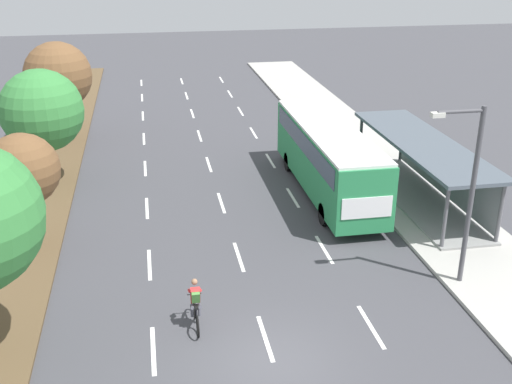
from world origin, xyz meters
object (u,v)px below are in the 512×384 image
object	(u,v)px
bus	(328,153)
median_tree_third	(42,111)
median_tree_fourth	(58,76)
streetlight	(468,185)
bus_shelter	(426,164)
median_tree_second	(23,170)
cyclist	(196,306)

from	to	relation	value
bus	median_tree_third	size ratio (longest dim) A/B	1.95
median_tree_third	median_tree_fourth	size ratio (longest dim) A/B	0.97
median_tree_fourth	streetlight	size ratio (longest dim) A/B	0.92
bus_shelter	bus	distance (m)	4.64
bus	median_tree_second	world-z (taller)	median_tree_second
bus	streetlight	size ratio (longest dim) A/B	1.74
median_tree_fourth	bus_shelter	bearing A→B (deg)	-35.17
median_tree_second	streetlight	bearing A→B (deg)	-19.91
median_tree_third	median_tree_fourth	bearing A→B (deg)	89.96
bus_shelter	median_tree_fourth	xyz separation A→B (m)	(-17.77, 12.52, 2.25)
median_tree_second	median_tree_fourth	xyz separation A→B (m)	(-0.18, 14.35, 0.72)
bus_shelter	median_tree_third	bearing A→B (deg)	163.26
median_tree_fourth	median_tree_second	bearing A→B (deg)	-89.29
median_tree_fourth	cyclist	bearing A→B (deg)	-73.59
bus_shelter	streetlight	bearing A→B (deg)	-105.84
median_tree_third	median_tree_fourth	world-z (taller)	median_tree_fourth
bus	median_tree_fourth	bearing A→B (deg)	141.47
streetlight	cyclist	bearing A→B (deg)	-174.21
bus_shelter	median_tree_second	world-z (taller)	median_tree_second
median_tree_second	median_tree_third	distance (m)	7.19
cyclist	streetlight	world-z (taller)	streetlight
bus_shelter	median_tree_third	size ratio (longest dim) A/B	1.88
cyclist	streetlight	distance (m)	10.03
cyclist	median_tree_third	world-z (taller)	median_tree_third
median_tree_second	median_tree_third	bearing A→B (deg)	91.45
median_tree_fourth	streetlight	xyz separation A→B (m)	(15.66, -19.96, -0.23)
bus_shelter	cyclist	xyz separation A→B (m)	(-11.60, -8.40, -1.08)
median_tree_second	streetlight	world-z (taller)	streetlight
bus_shelter	median_tree_fourth	distance (m)	21.85
streetlight	bus_shelter	bearing A→B (deg)	74.16
median_tree_fourth	streetlight	bearing A→B (deg)	-51.89
cyclist	median_tree_fourth	bearing A→B (deg)	106.41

